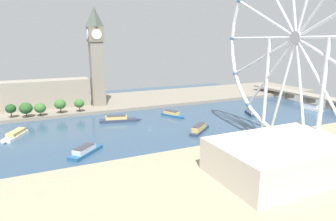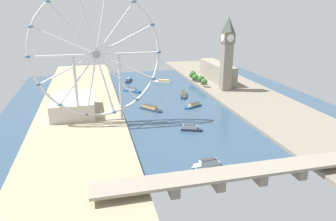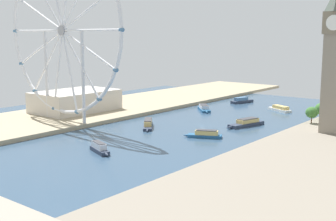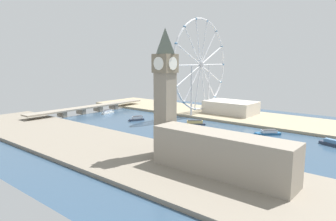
% 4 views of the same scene
% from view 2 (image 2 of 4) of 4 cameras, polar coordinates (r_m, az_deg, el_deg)
% --- Properties ---
extents(ground_plane, '(379.42, 379.42, 0.00)m').
position_cam_2_polar(ground_plane, '(387.58, -0.14, 1.77)').
color(ground_plane, '#334C66').
extents(riverbank_left, '(90.00, 520.00, 3.00)m').
position_cam_2_polar(riverbank_left, '(423.61, 13.76, 2.90)').
color(riverbank_left, gray).
rests_on(riverbank_left, ground_plane).
extents(riverbank_right, '(90.00, 520.00, 3.00)m').
position_cam_2_polar(riverbank_right, '(377.17, -15.78, 0.81)').
color(riverbank_right, tan).
rests_on(riverbank_right, ground_plane).
extents(clock_tower, '(15.60, 15.60, 96.54)m').
position_cam_2_polar(clock_tower, '(424.70, 10.75, 10.30)').
color(clock_tower, gray).
rests_on(clock_tower, riverbank_left).
extents(parliament_block, '(22.00, 96.08, 27.12)m').
position_cam_2_polar(parliament_block, '(485.93, 8.99, 7.02)').
color(parliament_block, gray).
rests_on(parliament_block, riverbank_left).
extents(tree_row_embankment, '(13.90, 65.13, 13.04)m').
position_cam_2_polar(tree_row_embankment, '(472.48, 5.30, 6.14)').
color(tree_row_embankment, '#513823').
rests_on(tree_row_embankment, riverbank_left).
extents(ferris_wheel, '(124.91, 3.20, 127.51)m').
position_cam_2_polar(ferris_wheel, '(304.30, -13.00, 9.88)').
color(ferris_wheel, silver).
rests_on(ferris_wheel, riverbank_right).
extents(riverside_hall, '(43.66, 66.99, 16.79)m').
position_cam_2_polar(riverside_hall, '(349.01, -16.94, 0.98)').
color(riverside_hall, beige).
rests_on(riverside_hall, riverbank_right).
extents(river_bridge, '(191.42, 17.41, 9.51)m').
position_cam_2_polar(river_bridge, '(214.53, 12.73, -11.25)').
color(river_bridge, gray).
rests_on(river_bridge, ground_plane).
extents(tour_boat_0, '(23.84, 7.23, 5.85)m').
position_cam_2_polar(tour_boat_0, '(233.53, 7.12, -9.60)').
color(tour_boat_0, white).
rests_on(tour_boat_0, ground_plane).
extents(tour_boat_1, '(14.73, 36.65, 5.70)m').
position_cam_2_polar(tour_boat_1, '(410.56, 2.83, 3.04)').
color(tour_boat_1, '#2D384C').
rests_on(tour_boat_1, ground_plane).
extents(tour_boat_2, '(24.77, 15.36, 5.17)m').
position_cam_2_polar(tour_boat_2, '(364.47, 4.67, 0.96)').
color(tour_boat_2, '#235684').
rests_on(tour_boat_2, ground_plane).
extents(tour_boat_3, '(21.69, 11.44, 5.97)m').
position_cam_2_polar(tour_boat_3, '(295.35, 4.22, -3.26)').
color(tour_boat_3, '#2D384C').
rests_on(tour_boat_3, ground_plane).
extents(tour_boat_4, '(24.22, 24.79, 5.19)m').
position_cam_2_polar(tour_boat_4, '(433.65, -6.61, 3.76)').
color(tour_boat_4, '#235684').
rests_on(tour_boat_4, ground_plane).
extents(tour_boat_5, '(27.31, 17.40, 4.74)m').
position_cam_2_polar(tour_boat_5, '(481.28, -0.96, 5.36)').
color(tour_boat_5, white).
rests_on(tour_boat_5, ground_plane).
extents(tour_boat_6, '(23.61, 27.44, 5.91)m').
position_cam_2_polar(tour_boat_6, '(353.43, -3.20, 0.48)').
color(tour_boat_6, '#2D384C').
rests_on(tour_boat_6, ground_plane).
extents(tour_boat_7, '(13.19, 29.50, 5.66)m').
position_cam_2_polar(tour_boat_7, '(493.83, -7.20, 5.59)').
color(tour_boat_7, '#2D384C').
rests_on(tour_boat_7, ground_plane).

